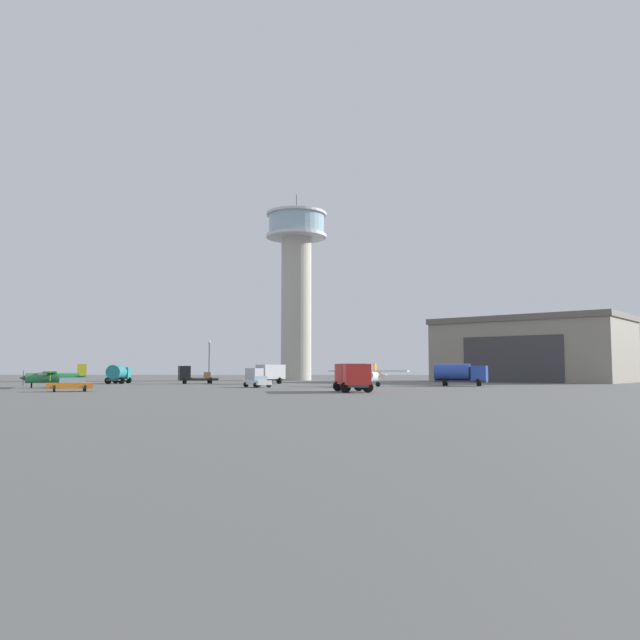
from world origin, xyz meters
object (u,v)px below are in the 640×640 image
object	(u,v)px
airplane_white	(369,376)
truck_flatbed_black	(191,375)
truck_fuel_tanker_teal	(118,373)
light_post_east	(209,357)
control_tower	(296,276)
truck_fuel_tanker_blue	(460,373)
truck_box_red	(352,375)
truck_box_silver	(267,373)
car_orange	(70,384)
airplane_green	(54,377)
car_white	(257,381)

from	to	relation	value
airplane_white	truck_flatbed_black	xyz separation A→B (m)	(-26.96, 15.49, -0.10)
truck_fuel_tanker_teal	light_post_east	size ratio (longest dim) A/B	0.93
control_tower	truck_fuel_tanker_teal	distance (m)	45.71
truck_fuel_tanker_blue	truck_box_red	bearing A→B (deg)	-103.21
truck_box_red	truck_box_silver	distance (m)	36.06
control_tower	airplane_white	xyz separation A→B (m)	(13.85, -48.26, -20.05)
light_post_east	truck_flatbed_black	bearing A→B (deg)	-83.98
airplane_white	truck_fuel_tanker_teal	xyz separation A→B (m)	(-38.37, 15.18, 0.20)
truck_fuel_tanker_teal	light_post_east	xyz separation A→B (m)	(9.17, 21.46, 2.97)
light_post_east	airplane_white	bearing A→B (deg)	-51.45
car_orange	truck_box_red	bearing A→B (deg)	154.83
control_tower	truck_box_red	xyz separation A→B (m)	(11.75, -67.03, -19.87)
airplane_green	truck_box_silver	world-z (taller)	truck_box_silver
airplane_white	airplane_green	world-z (taller)	airplane_white
airplane_green	truck_fuel_tanker_teal	bearing A→B (deg)	-113.81
truck_fuel_tanker_blue	car_white	size ratio (longest dim) A/B	1.54
truck_fuel_tanker_teal	car_orange	bearing A→B (deg)	-173.34
control_tower	truck_flatbed_black	distance (m)	40.64
control_tower	car_white	xyz separation A→B (m)	(0.10, -52.14, -20.72)
truck_box_red	truck_box_silver	world-z (taller)	truck_box_silver
airplane_green	control_tower	bearing A→B (deg)	-138.82
control_tower	truck_box_red	bearing A→B (deg)	-80.06
truck_flatbed_black	truck_box_silver	bearing A→B (deg)	154.43
control_tower	truck_fuel_tanker_teal	xyz separation A→B (m)	(-24.51, -33.09, -19.85)
truck_box_red	truck_fuel_tanker_blue	bearing A→B (deg)	137.84
control_tower	truck_flatbed_black	size ratio (longest dim) A/B	6.07
truck_fuel_tanker_blue	light_post_east	world-z (taller)	light_post_east
airplane_green	truck_box_silver	size ratio (longest dim) A/B	1.49
truck_flatbed_black	truck_fuel_tanker_blue	bearing A→B (deg)	141.38
control_tower	truck_fuel_tanker_blue	size ratio (longest dim) A/B	5.43
truck_box_silver	truck_fuel_tanker_blue	bearing A→B (deg)	108.60
airplane_white	control_tower	bearing A→B (deg)	-148.97
truck_fuel_tanker_blue	car_orange	size ratio (longest dim) A/B	1.56
airplane_green	truck_fuel_tanker_teal	xyz separation A→B (m)	(-0.63, 22.16, 0.28)
airplane_green	truck_flatbed_black	distance (m)	24.92
truck_fuel_tanker_teal	truck_fuel_tanker_blue	size ratio (longest dim) A/B	0.99
airplane_green	truck_flatbed_black	bearing A→B (deg)	-141.06
control_tower	airplane_white	size ratio (longest dim) A/B	3.78
truck_flatbed_black	car_orange	bearing A→B (deg)	63.09
car_orange	car_white	bearing A→B (deg)	-162.51
airplane_green	airplane_white	bearing A→B (deg)	165.04
truck_box_silver	truck_fuel_tanker_blue	xyz separation A→B (m)	(27.35, -10.76, 0.04)
truck_box_red	car_white	size ratio (longest dim) A/B	1.61
truck_box_red	airplane_white	bearing A→B (deg)	163.37
car_white	airplane_green	bearing A→B (deg)	-116.73
car_white	light_post_east	xyz separation A→B (m)	(-15.44, 40.52, 3.84)
truck_flatbed_black	car_white	world-z (taller)	truck_flatbed_black
control_tower	truck_box_silver	distance (m)	38.90
light_post_east	car_white	bearing A→B (deg)	-69.13
control_tower	airplane_white	world-z (taller)	control_tower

